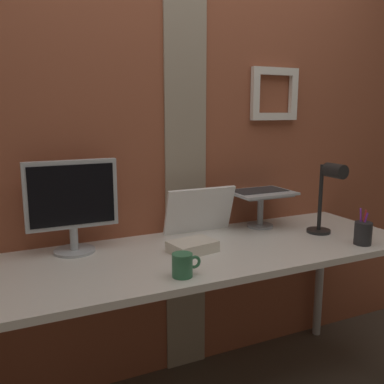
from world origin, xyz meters
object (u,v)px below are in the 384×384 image
at_px(monitor, 72,200).
at_px(desk_lamp, 329,191).
at_px(pen_cup, 363,233).
at_px(whiteboard_panel, 200,210).
at_px(laptop, 254,181).
at_px(coffee_mug, 183,265).

relative_size(monitor, desk_lamp, 1.12).
bearing_deg(pen_cup, monitor, 159.71).
bearing_deg(monitor, whiteboard_panel, 3.40).
bearing_deg(desk_lamp, pen_cup, -74.86).
relative_size(monitor, pen_cup, 2.40).
xyz_separation_m(monitor, laptop, (0.98, 0.07, 0.00)).
relative_size(laptop, coffee_mug, 2.80).
xyz_separation_m(whiteboard_panel, coffee_mug, (-0.31, -0.50, -0.07)).
distance_m(monitor, coffee_mug, 0.59).
bearing_deg(desk_lamp, monitor, 167.11).
relative_size(laptop, desk_lamp, 0.89).
xyz_separation_m(monitor, coffee_mug, (0.32, -0.46, -0.19)).
xyz_separation_m(laptop, whiteboard_panel, (-0.35, -0.03, -0.12)).
height_order(laptop, whiteboard_panel, laptop).
xyz_separation_m(whiteboard_panel, desk_lamp, (0.56, -0.31, 0.11)).
bearing_deg(laptop, coffee_mug, -141.15).
bearing_deg(monitor, coffee_mug, -55.00).
xyz_separation_m(desk_lamp, pen_cup, (0.05, -0.19, -0.17)).
bearing_deg(coffee_mug, desk_lamp, 12.12).
xyz_separation_m(monitor, desk_lamp, (1.19, -0.27, -0.01)).
height_order(laptop, pen_cup, laptop).
height_order(monitor, laptop, monitor).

